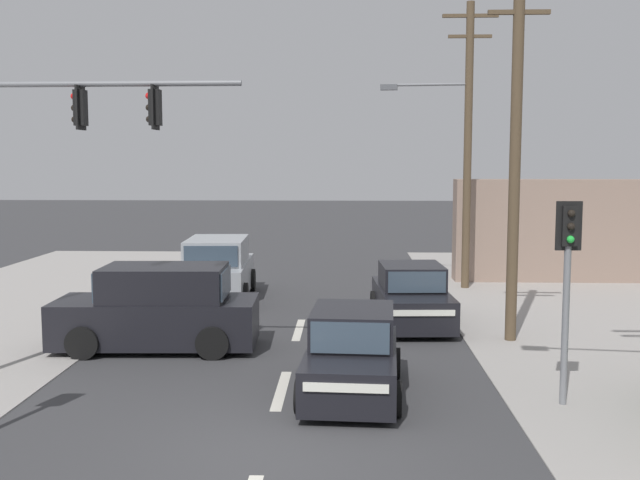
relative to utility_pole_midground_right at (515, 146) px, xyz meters
The scene contains 12 objects.
ground_plane 9.80m from the utility_pole_midground_right, 125.87° to the right, with size 140.00×140.00×0.00m, color #3A3A3D.
lane_dash_mid 7.93m from the utility_pole_midground_right, 141.60° to the right, with size 0.20×2.40×0.01m, color silver.
lane_dash_far 6.90m from the utility_pole_midground_right, 169.14° to the left, with size 0.20×2.40×0.01m, color silver.
utility_pole_midground_right is the anchor object (origin of this frame).
utility_pole_background_right 7.39m from the utility_pole_midground_right, 90.48° to the left, with size 3.78×0.58×9.35m.
traffic_signal_mast 10.28m from the utility_pole_midground_right, 162.17° to the right, with size 5.29×0.48×6.00m.
pedestal_signal_right_kerb 5.19m from the utility_pole_midground_right, 91.28° to the right, with size 0.44×0.29×3.56m.
shopfront_wall_far 11.10m from the utility_pole_midground_right, 56.59° to the left, with size 12.00×1.00×3.60m, color gray.
hatchback_oncoming_near 6.81m from the utility_pole_midground_right, 132.28° to the right, with size 1.94×3.72×1.53m.
suv_receding_far 10.08m from the utility_pole_midground_right, 146.80° to the left, with size 2.22×4.62×1.90m.
suv_oncoming_mid 8.98m from the utility_pole_midground_right, behind, with size 4.60×2.18×1.90m.
sedan_kerbside_parked 4.80m from the utility_pole_midground_right, 140.67° to the left, with size 2.06×4.32×1.56m.
Camera 1 is at (1.21, -10.48, 4.23)m, focal length 42.00 mm.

